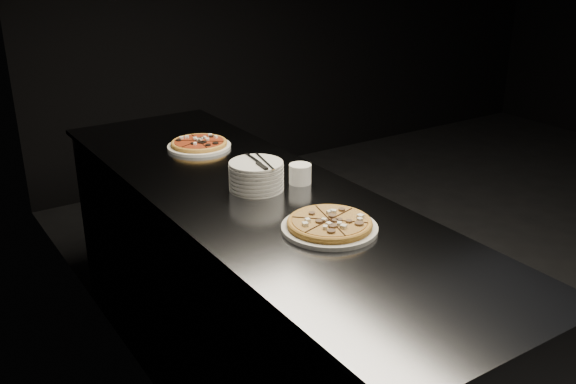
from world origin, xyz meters
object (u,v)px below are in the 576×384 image
pizza_tomato (199,144)px  counter (257,296)px  pizza_mushroom (330,225)px  ramekin (300,173)px  cutlery (260,162)px  plate_stack (256,176)px

pizza_tomato → counter: bearing=-95.7°
pizza_mushroom → ramekin: size_ratio=3.99×
pizza_mushroom → cutlery: cutlery is taller
ramekin → cutlery: bearing=171.4°
counter → pizza_tomato: pizza_tomato is taller
plate_stack → cutlery: size_ratio=0.96×
counter → pizza_mushroom: size_ratio=6.98×
pizza_tomato → ramekin: size_ratio=3.79×
pizza_mushroom → plate_stack: plate_stack is taller
cutlery → pizza_mushroom: bearing=-83.1°
counter → pizza_mushroom: 0.65m
cutlery → ramekin: bearing=-2.2°
ramekin → plate_stack: bearing=166.8°
counter → ramekin: ramekin is taller
counter → ramekin: size_ratio=27.87×
plate_stack → ramekin: size_ratio=2.35×
plate_stack → counter: bearing=-141.9°
cutlery → counter: bearing=-177.7°
cutlery → pizza_tomato: bearing=93.2°
counter → cutlery: cutlery is taller
pizza_tomato → plate_stack: plate_stack is taller
counter → pizza_tomato: size_ratio=7.35×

